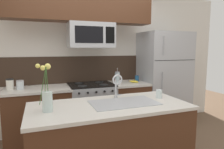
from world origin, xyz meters
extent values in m
cube|color=silver|center=(0.30, 1.28, 1.30)|extent=(5.20, 0.10, 2.60)
cube|color=#332319|center=(0.00, 1.22, 1.15)|extent=(3.35, 0.01, 0.48)
cube|color=#4C2B19|center=(-0.87, 0.90, 0.44)|extent=(0.98, 0.62, 0.88)
cube|color=beige|center=(-0.87, 0.90, 0.89)|extent=(1.01, 0.65, 0.03)
cube|color=#4C2B19|center=(0.70, 0.90, 0.44)|extent=(0.64, 0.62, 0.88)
cube|color=beige|center=(0.70, 0.90, 0.89)|extent=(0.67, 0.65, 0.03)
cube|color=#A8AAAF|center=(0.00, 0.90, 0.46)|extent=(0.76, 0.62, 0.91)
cube|color=black|center=(0.00, 0.90, 0.92)|extent=(0.76, 0.62, 0.01)
cylinder|color=black|center=(-0.18, 0.76, 0.93)|extent=(0.15, 0.15, 0.01)
cylinder|color=black|center=(0.18, 0.76, 0.93)|extent=(0.15, 0.15, 0.01)
cylinder|color=black|center=(-0.18, 1.04, 0.93)|extent=(0.15, 0.15, 0.01)
cylinder|color=black|center=(0.18, 1.04, 0.93)|extent=(0.15, 0.15, 0.01)
cylinder|color=black|center=(-0.27, 0.58, 0.85)|extent=(0.03, 0.02, 0.03)
cylinder|color=black|center=(-0.14, 0.58, 0.85)|extent=(0.03, 0.02, 0.03)
cylinder|color=black|center=(0.00, 0.58, 0.85)|extent=(0.03, 0.02, 0.03)
cylinder|color=black|center=(0.14, 0.58, 0.85)|extent=(0.03, 0.02, 0.03)
cylinder|color=black|center=(0.27, 0.58, 0.85)|extent=(0.03, 0.02, 0.03)
cube|color=#A8AAAF|center=(0.00, 0.88, 1.75)|extent=(0.74, 0.40, 0.41)
cube|color=black|center=(-0.07, 0.68, 1.75)|extent=(0.45, 0.00, 0.26)
cube|color=black|center=(0.27, 0.68, 1.75)|extent=(0.15, 0.00, 0.26)
cube|color=#4C2B19|center=(-0.17, 0.85, 2.25)|extent=(2.38, 0.34, 0.60)
cube|color=#A8AAAF|center=(1.47, 0.92, 0.92)|extent=(0.90, 0.72, 1.84)
cube|color=black|center=(1.47, 0.56, 1.32)|extent=(0.86, 0.00, 0.01)
cylinder|color=#99999E|center=(1.20, 0.54, 1.58)|extent=(0.01, 0.01, 0.33)
cylinder|color=#99999E|center=(1.20, 0.54, 0.77)|extent=(0.01, 0.01, 0.70)
cylinder|color=silver|center=(-1.26, 0.93, 0.99)|extent=(0.11, 0.11, 0.15)
cylinder|color=black|center=(-1.26, 0.93, 1.07)|extent=(0.11, 0.11, 0.02)
cylinder|color=silver|center=(-1.11, 0.91, 0.97)|extent=(0.11, 0.11, 0.12)
cylinder|color=#B2B2B7|center=(-1.11, 0.91, 1.04)|extent=(0.11, 0.11, 0.01)
ellipsoid|color=yellow|center=(0.78, 0.83, 0.93)|extent=(0.17, 0.11, 0.05)
ellipsoid|color=yellow|center=(0.79, 0.85, 0.93)|extent=(0.18, 0.06, 0.06)
ellipsoid|color=yellow|center=(0.80, 0.83, 0.93)|extent=(0.17, 0.06, 0.05)
ellipsoid|color=yellow|center=(0.80, 0.85, 0.93)|extent=(0.17, 0.11, 0.05)
cylinder|color=brown|center=(0.79, 0.84, 0.96)|extent=(0.02, 0.02, 0.03)
cylinder|color=silver|center=(0.51, 0.96, 1.00)|extent=(0.09, 0.09, 0.18)
cylinder|color=#A3A3AA|center=(0.51, 0.96, 1.10)|extent=(0.08, 0.08, 0.02)
cylinder|color=#A3A3AA|center=(0.51, 0.96, 1.14)|extent=(0.01, 0.01, 0.05)
sphere|color=#A3A3AA|center=(0.51, 0.96, 1.17)|extent=(0.02, 0.02, 0.02)
cylinder|color=#1E5184|center=(0.90, 0.95, 0.97)|extent=(0.08, 0.08, 0.11)
cube|color=#4C2B19|center=(-0.11, -0.35, 0.44)|extent=(1.73, 0.81, 0.88)
cube|color=beige|center=(-0.11, -0.35, 0.89)|extent=(1.76, 0.84, 0.03)
cube|color=#ADAFB5|center=(0.07, -0.35, 0.91)|extent=(0.76, 0.44, 0.01)
cube|color=#ADAFB5|center=(-0.11, -0.35, 0.84)|extent=(0.30, 0.33, 0.15)
cube|color=#ADAFB5|center=(0.24, -0.35, 0.84)|extent=(0.30, 0.33, 0.15)
cylinder|color=#B7BABF|center=(0.07, -0.09, 0.92)|extent=(0.04, 0.04, 0.02)
cylinder|color=#B7BABF|center=(0.07, -0.09, 1.04)|extent=(0.02, 0.02, 0.22)
torus|color=#B7BABF|center=(0.07, -0.14, 1.15)|extent=(0.13, 0.02, 0.13)
cylinder|color=#B7BABF|center=(0.07, -0.20, 1.12)|extent=(0.02, 0.02, 0.06)
cube|color=#B7BABF|center=(0.10, -0.09, 0.95)|extent=(0.07, 0.01, 0.01)
cylinder|color=silver|center=(0.58, -0.29, 0.96)|extent=(0.08, 0.08, 0.10)
cylinder|color=silver|center=(-0.77, -0.38, 1.01)|extent=(0.10, 0.10, 0.20)
cylinder|color=silver|center=(-0.77, -0.38, 0.95)|extent=(0.09, 0.09, 0.06)
cylinder|color=#386B2D|center=(-0.81, -0.35, 1.17)|extent=(0.08, 0.05, 0.39)
sphere|color=#EFE066|center=(-0.84, -0.33, 1.36)|extent=(0.04, 0.04, 0.04)
cylinder|color=#386B2D|center=(-0.78, -0.37, 1.16)|extent=(0.03, 0.02, 0.37)
sphere|color=#EFE066|center=(-0.80, -0.36, 1.34)|extent=(0.05, 0.05, 0.05)
cylinder|color=#386B2D|center=(-0.76, -0.36, 1.16)|extent=(0.02, 0.04, 0.39)
sphere|color=#EFE066|center=(-0.75, -0.35, 1.36)|extent=(0.06, 0.06, 0.06)
camera|label=1|loc=(-0.83, -2.40, 1.53)|focal=32.00mm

